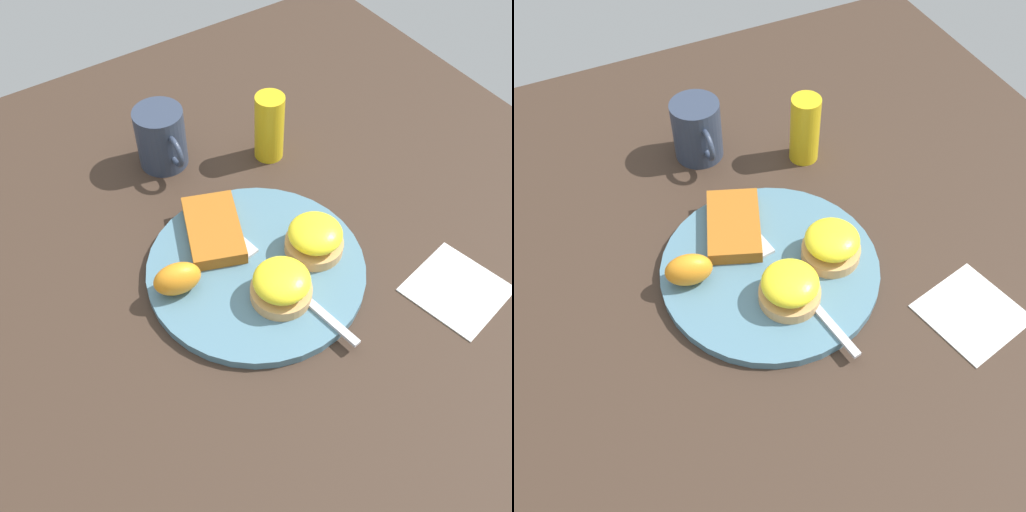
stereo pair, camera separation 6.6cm
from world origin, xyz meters
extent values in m
plane|color=#38281E|center=(0.00, 0.00, 0.00)|extent=(1.10, 1.10, 0.00)
cylinder|color=slate|center=(0.00, 0.00, 0.01)|extent=(0.28, 0.28, 0.01)
cylinder|color=tan|center=(0.06, 0.00, 0.02)|extent=(0.08, 0.08, 0.02)
ellipsoid|color=yellow|center=(0.06, 0.00, 0.05)|extent=(0.07, 0.07, 0.03)
cylinder|color=tan|center=(0.02, 0.08, 0.02)|extent=(0.08, 0.08, 0.02)
ellipsoid|color=yellow|center=(0.02, 0.08, 0.05)|extent=(0.07, 0.07, 0.03)
cube|color=#A55C1B|center=(-0.08, -0.02, 0.02)|extent=(0.13, 0.11, 0.02)
ellipsoid|color=orange|center=(-0.02, -0.10, 0.04)|extent=(0.05, 0.07, 0.04)
cube|color=silver|center=(0.10, 0.03, 0.02)|extent=(0.12, 0.03, 0.00)
cube|color=silver|center=(-0.04, 0.00, 0.02)|extent=(0.05, 0.03, 0.00)
cylinder|color=#2D384C|center=(-0.26, 0.00, 0.05)|extent=(0.07, 0.07, 0.09)
torus|color=#2D384C|center=(-0.21, 0.00, 0.05)|extent=(0.05, 0.01, 0.05)
cube|color=white|center=(0.16, 0.20, 0.00)|extent=(0.13, 0.13, 0.00)
cylinder|color=gold|center=(-0.18, 0.14, 0.05)|extent=(0.04, 0.04, 0.11)
camera|label=1|loc=(0.40, -0.26, 0.63)|focal=42.00mm
camera|label=2|loc=(0.43, -0.20, 0.63)|focal=42.00mm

